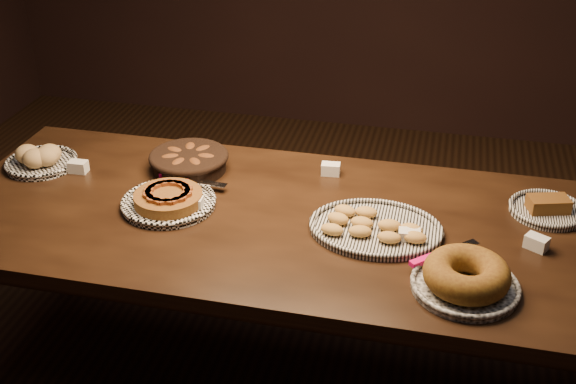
% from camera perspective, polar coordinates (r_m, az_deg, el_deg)
% --- Properties ---
extents(ground, '(5.00, 5.00, 0.00)m').
position_cam_1_polar(ground, '(2.94, -0.04, -14.59)').
color(ground, black).
rests_on(ground, ground).
extents(buffet_table, '(2.40, 1.00, 0.75)m').
position_cam_1_polar(buffet_table, '(2.51, -0.04, -3.43)').
color(buffet_table, black).
rests_on(buffet_table, ground).
extents(apple_tart_plate, '(0.34, 0.34, 0.06)m').
position_cam_1_polar(apple_tart_plate, '(2.56, -9.41, -0.62)').
color(apple_tart_plate, white).
rests_on(apple_tart_plate, buffet_table).
extents(madeleine_platter, '(0.44, 0.36, 0.05)m').
position_cam_1_polar(madeleine_platter, '(2.40, 6.83, -2.80)').
color(madeleine_platter, black).
rests_on(madeleine_platter, buffet_table).
extents(bundt_cake_plate, '(0.33, 0.40, 0.10)m').
position_cam_1_polar(bundt_cake_plate, '(2.17, 13.87, -6.59)').
color(bundt_cake_plate, black).
rests_on(bundt_cake_plate, buffet_table).
extents(croissant_basket, '(0.34, 0.34, 0.08)m').
position_cam_1_polar(croissant_basket, '(2.78, -7.83, 2.54)').
color(croissant_basket, black).
rests_on(croissant_basket, buffet_table).
extents(bread_roll_plate, '(0.28, 0.28, 0.09)m').
position_cam_1_polar(bread_roll_plate, '(2.95, -18.99, 2.50)').
color(bread_roll_plate, white).
rests_on(bread_roll_plate, buffet_table).
extents(loaf_plate, '(0.26, 0.26, 0.06)m').
position_cam_1_polar(loaf_plate, '(2.64, 19.82, -1.22)').
color(loaf_plate, black).
rests_on(loaf_plate, buffet_table).
extents(tent_cards, '(1.75, 0.46, 0.04)m').
position_cam_1_polar(tent_cards, '(2.52, 0.96, -0.73)').
color(tent_cards, white).
rests_on(tent_cards, buffet_table).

